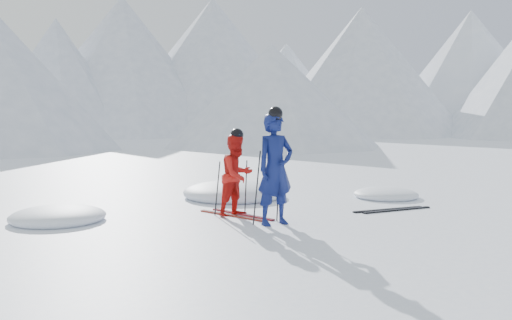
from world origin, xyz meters
TOP-DOWN VIEW (x-y plane):
  - ground at (0.00, 0.00)m, footprint 160.00×160.00m
  - mountain_range at (5.71, 35.31)m, footprint 106.15×62.94m
  - skier_blue at (-2.15, -0.41)m, footprint 0.74×0.49m
  - skier_red at (-2.28, 0.71)m, footprint 0.90×0.77m
  - pole_blue_left at (-2.45, -0.26)m, footprint 0.13×0.09m
  - pole_blue_right at (-1.90, -0.16)m, footprint 0.13×0.08m
  - pole_red_left at (-2.58, 0.96)m, footprint 0.11×0.09m
  - pole_red_right at (-1.98, 0.86)m, footprint 0.11×0.08m
  - ski_worn_left at (-2.40, 0.71)m, footprint 0.54×1.66m
  - ski_worn_right at (-2.16, 0.71)m, footprint 0.42×1.68m
  - ski_loose_a at (0.68, -0.48)m, footprint 1.69×0.38m
  - ski_loose_b at (0.78, -0.63)m, footprint 1.70×0.32m
  - snow_lumps at (-1.60, 2.33)m, footprint 8.95×4.03m

SIDE VIEW (x-z plane):
  - ground at x=0.00m, z-range 0.00..0.00m
  - snow_lumps at x=-1.60m, z-range -0.27..0.27m
  - ski_worn_left at x=-2.40m, z-range 0.00..0.03m
  - ski_worn_right at x=-2.16m, z-range 0.00..0.03m
  - ski_loose_a at x=0.68m, z-range 0.00..0.03m
  - ski_loose_b at x=0.78m, z-range 0.00..0.03m
  - pole_red_left at x=-2.58m, z-range 0.00..1.07m
  - pole_red_right at x=-1.98m, z-range 0.00..1.07m
  - pole_blue_left at x=-2.45m, z-range 0.00..1.34m
  - pole_blue_right at x=-1.90m, z-range 0.00..1.34m
  - skier_red at x=-2.28m, z-range 0.00..1.61m
  - skier_blue at x=-2.15m, z-range 0.00..2.02m
  - mountain_range at x=5.71m, z-range -1.04..14.49m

